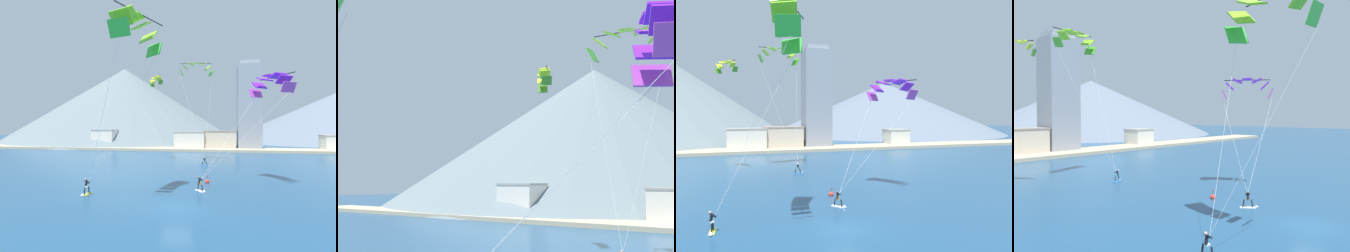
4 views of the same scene
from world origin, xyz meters
The scene contains 13 objects.
ground_plane centered at (0.00, 0.00, 0.00)m, with size 400.00×400.00×0.00m, color navy.
kitesurfer_near_lead centered at (1.30, 25.29, 0.45)m, with size 1.78×0.92×1.64m.
kitesurfer_near_trail centered at (-9.63, 2.40, 0.50)m, with size 0.59×1.77×1.74m.
kitesurfer_mid_center centered at (1.66, 6.03, 0.47)m, with size 1.37×1.63×1.68m.
parafoil_kite_near_lead centered at (-0.83, 31.58, 19.02)m, with size 7.05×8.07×18.91m.
parafoil_kite_near_trail centered at (-4.07, 1.48, 16.03)m, with size 7.29×7.45×16.02m.
parafoil_kite_mid_center centered at (9.64, 11.04, 12.14)m, with size 10.27×7.80×11.79m.
parafoil_kite_distant_high_outer centered at (-9.13, 30.59, 16.69)m, with size 3.55×4.04×1.91m.
race_marker_buoy centered at (2.12, 10.65, 0.16)m, with size 0.56×0.56×1.02m.
shore_building_harbour_front centered at (3.78, 60.98, 2.99)m, with size 10.15×5.79×5.95m.
shore_building_quay_east centered at (35.97, 60.59, 2.40)m, with size 6.19×6.05×4.79m.
highrise_tower centered at (12.86, 62.03, 13.43)m, with size 7.00×7.00×27.27m.
mountain_peak_west_ridge centered at (62.84, 125.01, 12.44)m, with size 111.30×111.30×24.87m.
Camera 4 is at (-25.25, -9.06, 8.63)m, focal length 35.00 mm.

